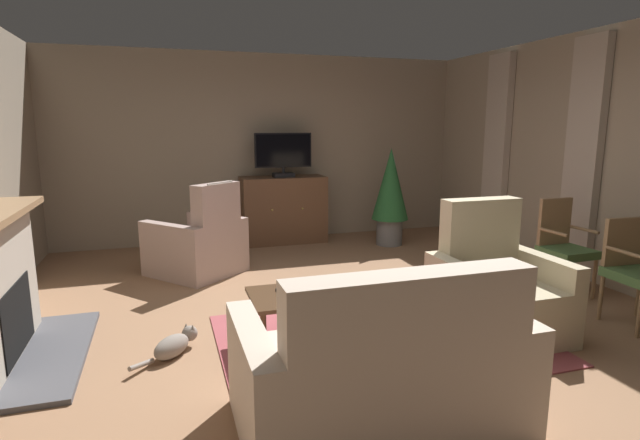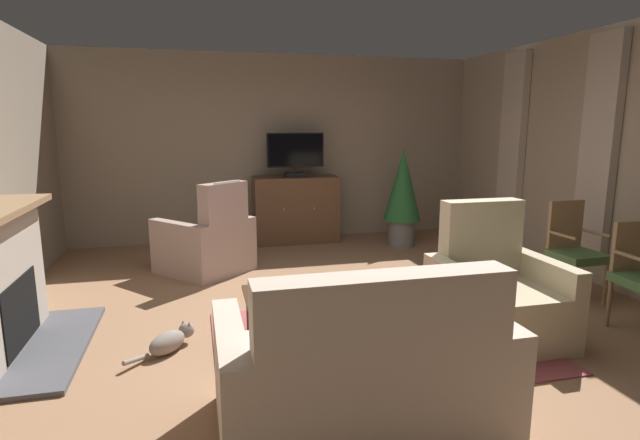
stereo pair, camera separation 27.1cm
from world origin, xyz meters
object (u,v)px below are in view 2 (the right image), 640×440
at_px(coffee_table, 312,297).
at_px(cat, 170,341).
at_px(armchair_facing_sofa, 496,298).
at_px(armchair_in_far_corner, 207,244).
at_px(tv_cabinet, 295,211).
at_px(sofa_floral, 363,375).
at_px(television, 295,154).
at_px(tv_remote, 282,289).
at_px(side_chair_far_end, 573,248).
at_px(potted_plant_leafy_by_curtain, 403,192).

distance_m(coffee_table, cat, 1.14).
xyz_separation_m(armchair_facing_sofa, armchair_in_far_corner, (-2.20, 2.50, -0.01)).
bearing_deg(tv_cabinet, armchair_facing_sofa, -76.75).
distance_m(sofa_floral, cat, 1.73).
bearing_deg(coffee_table, cat, 174.76).
bearing_deg(television, coffee_table, -99.18).
xyz_separation_m(tv_remote, side_chair_far_end, (2.95, 0.28, 0.09)).
bearing_deg(television, tv_remote, -103.17).
bearing_deg(side_chair_far_end, sofa_floral, -149.79).
relative_size(coffee_table, tv_remote, 6.25).
xyz_separation_m(sofa_floral, cat, (-1.11, 1.31, -0.25)).
xyz_separation_m(potted_plant_leafy_by_curtain, cat, (-3.07, -2.75, -0.69)).
distance_m(tv_cabinet, armchair_facing_sofa, 3.87).
distance_m(television, tv_remote, 3.53).
xyz_separation_m(armchair_facing_sofa, side_chair_far_end, (1.29, 0.67, 0.17)).
relative_size(television, side_chair_far_end, 0.85).
relative_size(armchair_facing_sofa, cat, 2.20).
bearing_deg(cat, side_chair_far_end, 4.10).
bearing_deg(cat, television, 63.55).
xyz_separation_m(tv_cabinet, side_chair_far_end, (2.18, -3.10, 0.06)).
distance_m(television, potted_plant_leafy_by_curtain, 1.62).
xyz_separation_m(tv_cabinet, armchair_facing_sofa, (0.89, -3.77, -0.11)).
relative_size(tv_cabinet, sofa_floral, 0.77).
relative_size(side_chair_far_end, cat, 1.94).
bearing_deg(armchair_in_far_corner, armchair_facing_sofa, -48.65).
relative_size(armchair_facing_sofa, armchair_in_far_corner, 0.89).
bearing_deg(tv_remote, coffee_table, -174.57).
relative_size(tv_cabinet, potted_plant_leafy_by_curtain, 0.88).
height_order(tv_cabinet, armchair_facing_sofa, armchair_facing_sofa).
distance_m(armchair_facing_sofa, side_chair_far_end, 1.46).
distance_m(armchair_facing_sofa, cat, 2.58).
distance_m(sofa_floral, armchair_in_far_corner, 3.49).
bearing_deg(tv_cabinet, potted_plant_leafy_by_curtain, -23.59).
height_order(armchair_facing_sofa, side_chair_far_end, armchair_facing_sofa).
bearing_deg(coffee_table, armchair_facing_sofa, -11.63).
relative_size(sofa_floral, cat, 3.18).
distance_m(television, armchair_in_far_corner, 2.03).
xyz_separation_m(tv_remote, armchair_in_far_corner, (-0.53, 2.11, -0.10)).
distance_m(tv_remote, sofa_floral, 1.32).
distance_m(tv_remote, armchair_in_far_corner, 2.17).
height_order(tv_cabinet, sofa_floral, sofa_floral).
xyz_separation_m(sofa_floral, potted_plant_leafy_by_curtain, (1.97, 4.06, 0.44)).
bearing_deg(coffee_table, television, 80.82).
distance_m(potted_plant_leafy_by_curtain, cat, 4.18).
relative_size(television, cat, 1.64).
height_order(tv_cabinet, coffee_table, tv_cabinet).
xyz_separation_m(television, cat, (-1.65, -3.32, -1.22)).
height_order(armchair_in_far_corner, side_chair_far_end, armchair_in_far_corner).
bearing_deg(armchair_in_far_corner, potted_plant_leafy_by_curtain, 13.45).
bearing_deg(sofa_floral, coffee_table, 90.47).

